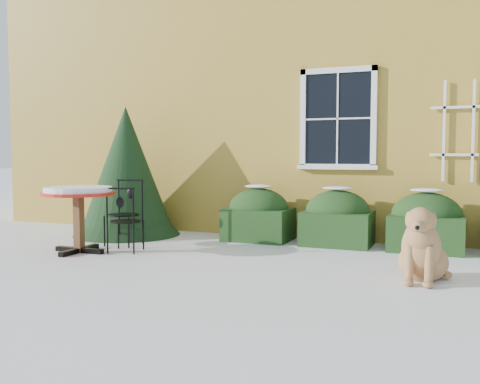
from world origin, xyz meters
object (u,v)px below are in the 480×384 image
at_px(bistro_table, 78,198).
at_px(patio_chair_far, 125,212).
at_px(dog, 422,251).
at_px(evergreen_shrub, 127,184).
at_px(patio_chair_near, 124,220).

distance_m(bistro_table, patio_chair_far, 0.89).
height_order(patio_chair_far, dog, patio_chair_far).
bearing_deg(bistro_table, evergreen_shrub, 100.94).
height_order(evergreen_shrub, dog, evergreen_shrub).
height_order(evergreen_shrub, patio_chair_near, evergreen_shrub).
relative_size(evergreen_shrub, bistro_table, 2.19).
bearing_deg(bistro_table, patio_chair_near, 24.91).
relative_size(patio_chair_near, patio_chair_far, 0.93).
bearing_deg(patio_chair_near, bistro_table, 12.77).
xyz_separation_m(evergreen_shrub, patio_chair_far, (0.56, -0.88, -0.39)).
bearing_deg(patio_chair_near, evergreen_shrub, -69.34).
relative_size(bistro_table, patio_chair_far, 1.01).
height_order(evergreen_shrub, patio_chair_far, evergreen_shrub).
xyz_separation_m(bistro_table, patio_chair_far, (0.23, 0.81, -0.28)).
distance_m(bistro_table, dog, 4.68).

